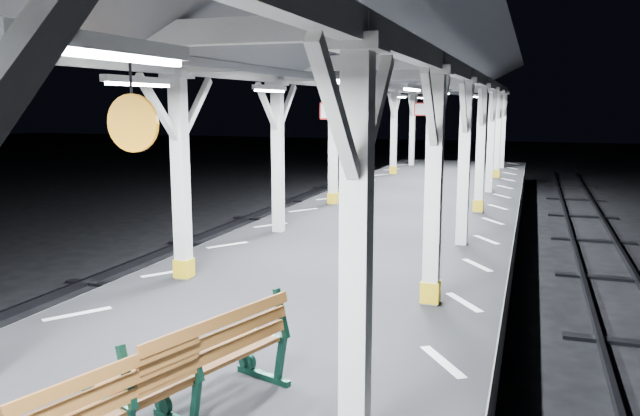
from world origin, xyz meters
The scene contains 7 objects.
ground centered at (0.00, 0.00, 0.00)m, with size 120.00×120.00×0.00m, color black.
platform centered at (0.00, 0.00, 0.50)m, with size 6.00×50.00×1.00m, color black.
hazard_stripes_left centered at (-2.45, 0.00, 1.00)m, with size 1.00×48.00×0.01m, color silver.
hazard_stripes_right centered at (2.45, 0.00, 1.00)m, with size 1.00×48.00×0.01m, color silver.
canopy centered at (0.00, -0.01, 4.56)m, with size 5.40×49.00×4.65m.
bench_near centered at (0.26, -2.97, 1.51)m, with size 1.16×1.89×0.96m.
bench_mid centered at (0.58, -1.93, 1.54)m, with size 1.23×2.01×1.02m.
Camera 1 is at (3.26, -6.59, 3.82)m, focal length 35.00 mm.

